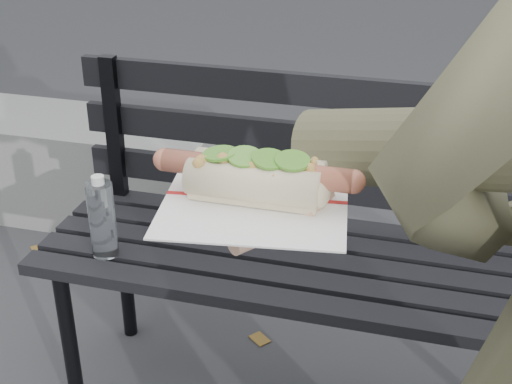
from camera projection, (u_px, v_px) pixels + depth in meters
park_bench at (343, 232)px, 1.75m from camera, size 1.50×0.44×0.88m
concrete_block at (70, 165)px, 2.85m from camera, size 1.20×0.40×0.40m
held_hotdog at (456, 162)px, 0.73m from camera, size 0.63×0.30×0.20m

